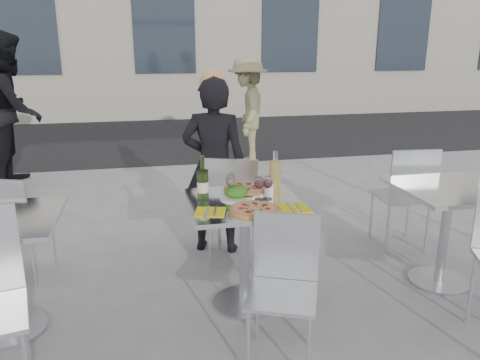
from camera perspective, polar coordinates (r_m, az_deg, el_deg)
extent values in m
plane|color=slate|center=(3.34, 0.55, -14.86)|extent=(80.00, 80.00, 0.00)
cube|color=black|center=(9.48, -8.02, 5.49)|extent=(24.00, 5.00, 0.00)
cylinder|color=#B7BABF|center=(3.34, 0.55, -14.68)|extent=(0.44, 0.44, 0.02)
cylinder|color=#B7BABF|center=(3.17, 0.57, -9.11)|extent=(0.07, 0.07, 0.72)
cube|color=silver|center=(3.03, 0.59, -2.86)|extent=(0.72, 0.72, 0.03)
cylinder|color=#B7BABF|center=(3.39, -26.12, -15.94)|extent=(0.44, 0.44, 0.02)
cylinder|color=#B7BABF|center=(3.23, -26.91, -10.50)|extent=(0.07, 0.07, 0.72)
cylinder|color=#B7BABF|center=(3.91, 23.02, -11.21)|extent=(0.44, 0.44, 0.02)
cylinder|color=#B7BABF|center=(3.76, 23.61, -6.34)|extent=(0.07, 0.07, 0.72)
cube|color=silver|center=(3.65, 24.25, -1.02)|extent=(0.72, 0.72, 0.03)
cylinder|color=silver|center=(4.03, 2.41, -5.77)|extent=(0.02, 0.02, 0.44)
cylinder|color=silver|center=(4.08, -2.54, -5.47)|extent=(0.02, 0.02, 0.44)
cylinder|color=silver|center=(3.70, 1.72, -7.78)|extent=(0.02, 0.02, 0.44)
cylinder|color=silver|center=(3.76, -3.65, -7.41)|extent=(0.02, 0.02, 0.44)
cube|color=silver|center=(3.81, -0.52, -3.37)|extent=(0.53, 0.53, 0.02)
cube|color=silver|center=(3.54, -1.11, -0.88)|extent=(0.39, 0.17, 0.44)
cylinder|color=silver|center=(2.63, 1.00, -19.27)|extent=(0.02, 0.02, 0.40)
cylinder|color=silver|center=(2.60, 8.37, -19.84)|extent=(0.02, 0.02, 0.40)
cylinder|color=silver|center=(2.89, 2.11, -15.67)|extent=(0.02, 0.02, 0.40)
cylinder|color=silver|center=(2.87, 8.68, -16.13)|extent=(0.02, 0.02, 0.40)
cube|color=silver|center=(2.63, 5.16, -13.90)|extent=(0.49, 0.49, 0.02)
cube|color=silver|center=(2.70, 5.67, -8.03)|extent=(0.35, 0.16, 0.40)
cylinder|color=silver|center=(4.03, -21.69, -7.24)|extent=(0.02, 0.02, 0.40)
cylinder|color=silver|center=(4.19, -25.66, -6.85)|extent=(0.02, 0.02, 0.40)
cylinder|color=silver|center=(3.77, -23.91, -9.10)|extent=(0.02, 0.02, 0.40)
cube|color=silver|center=(3.90, -25.19, -5.07)|extent=(0.47, 0.47, 0.02)
cube|color=silver|center=(3.68, -27.05, -2.96)|extent=(0.37, 0.14, 0.40)
cylinder|color=silver|center=(2.89, -24.63, -16.49)|extent=(0.02, 0.02, 0.47)
cylinder|color=silver|center=(4.61, 19.80, -3.86)|extent=(0.02, 0.02, 0.44)
cylinder|color=silver|center=(4.47, 15.71, -4.13)|extent=(0.02, 0.02, 0.44)
cylinder|color=silver|center=(4.32, 21.85, -5.42)|extent=(0.02, 0.02, 0.44)
cylinder|color=silver|center=(4.16, 17.53, -5.78)|extent=(0.02, 0.02, 0.44)
cube|color=silver|center=(4.31, 19.00, -1.89)|extent=(0.45, 0.45, 0.02)
cube|color=silver|center=(4.07, 20.53, 0.39)|extent=(0.41, 0.06, 0.44)
cylinder|color=silver|center=(3.36, 26.37, -11.77)|extent=(0.03, 0.03, 0.49)
imported|color=black|center=(3.92, -3.15, 1.67)|extent=(0.63, 0.52, 1.49)
imported|color=black|center=(6.54, -26.03, 7.70)|extent=(0.76, 0.95, 1.89)
imported|color=#8C875A|center=(7.01, 0.93, 8.43)|extent=(0.77, 1.11, 1.57)
cylinder|color=#B98448|center=(2.85, 1.78, -3.62)|extent=(0.30, 0.30, 0.02)
cylinder|color=beige|center=(2.85, 1.78, -3.43)|extent=(0.26, 0.26, 0.00)
cylinder|color=white|center=(3.23, 0.61, -1.28)|extent=(0.33, 0.33, 0.01)
cylinder|color=#B98448|center=(3.22, 0.61, -1.02)|extent=(0.29, 0.29, 0.02)
cylinder|color=beige|center=(3.22, 0.61, -0.85)|extent=(0.26, 0.26, 0.00)
cylinder|color=white|center=(3.08, -0.45, -2.11)|extent=(0.22, 0.22, 0.01)
ellipsoid|color=#1D5E17|center=(3.07, -0.45, -1.42)|extent=(0.15, 0.15, 0.08)
sphere|color=#B21914|center=(3.10, 0.20, -1.09)|extent=(0.03, 0.03, 0.03)
cylinder|color=#38541F|center=(3.03, -4.55, -0.64)|extent=(0.07, 0.07, 0.20)
cone|color=#38541F|center=(3.00, -4.59, 1.19)|extent=(0.07, 0.07, 0.03)
cylinder|color=#38541F|center=(2.99, -4.61, 2.02)|extent=(0.03, 0.03, 0.10)
cylinder|color=silver|center=(3.03, -4.54, -0.82)|extent=(0.07, 0.08, 0.07)
cylinder|color=#E5CB61|center=(3.18, 4.29, 0.36)|extent=(0.08, 0.08, 0.22)
cylinder|color=white|center=(3.14, 4.34, 2.81)|extent=(0.03, 0.03, 0.08)
cylinder|color=white|center=(3.12, 3.53, -1.20)|extent=(0.06, 0.06, 0.09)
cylinder|color=silver|center=(3.10, 3.54, -0.27)|extent=(0.06, 0.06, 0.02)
cylinder|color=white|center=(3.10, -1.13, -2.12)|extent=(0.06, 0.06, 0.00)
cylinder|color=white|center=(3.08, -1.14, -1.36)|extent=(0.01, 0.01, 0.09)
ellipsoid|color=white|center=(3.06, -1.15, -0.11)|extent=(0.07, 0.07, 0.08)
ellipsoid|color=beige|center=(3.07, -1.15, -0.29)|extent=(0.05, 0.05, 0.05)
cylinder|color=white|center=(3.15, -1.07, -1.81)|extent=(0.06, 0.06, 0.00)
cylinder|color=white|center=(3.14, -1.08, -1.06)|extent=(0.01, 0.01, 0.09)
ellipsoid|color=white|center=(3.12, -1.08, 0.17)|extent=(0.07, 0.07, 0.08)
ellipsoid|color=beige|center=(3.12, -1.08, -0.01)|extent=(0.05, 0.05, 0.05)
cylinder|color=white|center=(3.06, 2.35, -2.36)|extent=(0.06, 0.06, 0.00)
cylinder|color=white|center=(3.05, 2.36, -1.59)|extent=(0.01, 0.01, 0.09)
ellipsoid|color=white|center=(3.02, 2.37, -0.33)|extent=(0.07, 0.07, 0.08)
ellipsoid|color=#4E0B15|center=(3.03, 2.37, -0.51)|extent=(0.05, 0.05, 0.05)
cylinder|color=white|center=(3.08, 3.37, -2.27)|extent=(0.06, 0.06, 0.00)
cylinder|color=white|center=(3.06, 3.38, -1.51)|extent=(0.01, 0.01, 0.09)
ellipsoid|color=white|center=(3.04, 3.41, -0.25)|extent=(0.07, 0.07, 0.08)
ellipsoid|color=#4E0B15|center=(3.04, 3.40, -0.43)|extent=(0.05, 0.05, 0.05)
cube|color=yellow|center=(2.83, -3.64, -3.90)|extent=(0.22, 0.22, 0.00)
cube|color=#B7BABF|center=(2.83, -4.04, -3.85)|extent=(0.06, 0.20, 0.00)
cube|color=#B7BABF|center=(2.84, -3.04, -3.78)|extent=(0.05, 0.18, 0.00)
cube|color=yellow|center=(2.91, 6.67, -3.44)|extent=(0.19, 0.19, 0.00)
cube|color=#B7BABF|center=(2.90, 6.30, -3.40)|extent=(0.02, 0.20, 0.00)
cube|color=#B7BABF|center=(2.92, 7.24, -3.32)|extent=(0.02, 0.18, 0.00)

